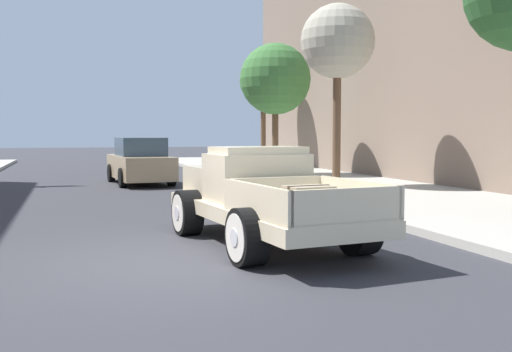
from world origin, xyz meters
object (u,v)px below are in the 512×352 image
at_px(car_background_tan, 140,162).
at_px(street_tree_third, 275,79).
at_px(hotrod_truck_cream, 259,196).
at_px(street_tree_farthest, 263,82).
at_px(street_tree_second, 338,43).

bearing_deg(car_background_tan, street_tree_third, 14.58).
bearing_deg(hotrod_truck_cream, street_tree_third, 69.41).
bearing_deg(street_tree_farthest, car_background_tan, -134.47).
height_order(car_background_tan, street_tree_second, street_tree_second).
distance_m(hotrod_truck_cream, street_tree_third, 14.67).
xyz_separation_m(street_tree_second, street_tree_farthest, (1.26, 11.23, -0.25)).
bearing_deg(street_tree_second, street_tree_third, 90.98).
bearing_deg(street_tree_farthest, street_tree_third, -103.52).
height_order(street_tree_third, street_tree_farthest, street_tree_farthest).
bearing_deg(street_tree_third, car_background_tan, -165.42).
height_order(car_background_tan, street_tree_farthest, street_tree_farthest).
bearing_deg(hotrod_truck_cream, street_tree_second, 56.76).
bearing_deg(street_tree_third, street_tree_second, -89.02).
bearing_deg(street_tree_third, street_tree_farthest, 76.48).
xyz_separation_m(street_tree_second, street_tree_third, (-0.10, 5.58, -0.66)).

